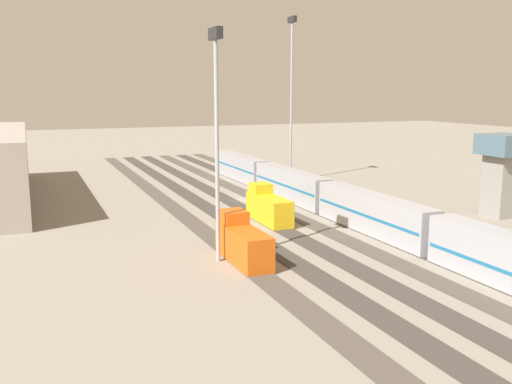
# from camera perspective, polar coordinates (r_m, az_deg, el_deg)

# --- Properties ---
(ground_plane) EXTENTS (400.00, 400.00, 0.00)m
(ground_plane) POSITION_cam_1_polar(r_m,az_deg,el_deg) (93.81, -1.26, -0.88)
(ground_plane) COLOR gray
(track_bed_0) EXTENTS (140.00, 2.80, 0.12)m
(track_bed_0) POSITION_cam_1_polar(r_m,az_deg,el_deg) (98.92, 5.51, -0.31)
(track_bed_0) COLOR #4C443D
(track_bed_0) RESTS_ON ground_plane
(track_bed_1) EXTENTS (140.00, 2.80, 0.12)m
(track_bed_1) POSITION_cam_1_polar(r_m,az_deg,el_deg) (96.71, 2.89, -0.51)
(track_bed_1) COLOR #3D3833
(track_bed_1) RESTS_ON ground_plane
(track_bed_2) EXTENTS (140.00, 2.80, 0.12)m
(track_bed_2) POSITION_cam_1_polar(r_m,az_deg,el_deg) (94.71, 0.15, -0.73)
(track_bed_2) COLOR #4C443D
(track_bed_2) RESTS_ON ground_plane
(track_bed_3) EXTENTS (140.00, 2.80, 0.12)m
(track_bed_3) POSITION_cam_1_polar(r_m,az_deg,el_deg) (92.95, -2.70, -0.95)
(track_bed_3) COLOR #3D3833
(track_bed_3) RESTS_ON ground_plane
(track_bed_4) EXTENTS (140.00, 2.80, 0.12)m
(track_bed_4) POSITION_cam_1_polar(r_m,az_deg,el_deg) (91.42, -5.65, -1.18)
(track_bed_4) COLOR #3D3833
(track_bed_4) RESTS_ON ground_plane
(track_bed_5) EXTENTS (140.00, 2.80, 0.12)m
(track_bed_5) POSITION_cam_1_polar(r_m,az_deg,el_deg) (90.14, -8.69, -1.41)
(track_bed_5) COLOR #4C443D
(track_bed_5) RESTS_ON ground_plane
(train_on_track_5) EXTENTS (10.00, 3.00, 5.00)m
(train_on_track_5) POSITION_cam_1_polar(r_m,az_deg,el_deg) (59.95, -1.40, -5.18)
(train_on_track_5) COLOR #D85914
(train_on_track_5) RESTS_ON ground_plane
(train_on_track_3) EXTENTS (10.00, 3.00, 5.00)m
(train_on_track_3) POSITION_cam_1_polar(r_m,az_deg,el_deg) (77.98, 1.26, -1.55)
(train_on_track_3) COLOR gold
(train_on_track_3) RESTS_ON ground_plane
(train_on_track_1) EXTENTS (95.60, 3.06, 5.00)m
(train_on_track_1) POSITION_cam_1_polar(r_m,az_deg,el_deg) (83.44, 7.21, -0.53)
(train_on_track_1) COLOR #A8AAB2
(train_on_track_1) RESTS_ON ground_plane
(light_mast_0) EXTENTS (2.80, 0.70, 32.58)m
(light_mast_0) POSITION_cam_1_polar(r_m,az_deg,el_deg) (113.14, 3.66, 11.31)
(light_mast_0) COLOR #9EA0A5
(light_mast_0) RESTS_ON ground_plane
(light_mast_1) EXTENTS (2.80, 0.70, 24.48)m
(light_mast_1) POSITION_cam_1_polar(r_m,az_deg,el_deg) (58.17, -4.07, 7.99)
(light_mast_1) COLOR #9EA0A5
(light_mast_1) RESTS_ON ground_plane
(control_tower) EXTENTS (6.00, 6.00, 12.09)m
(control_tower) POSITION_cam_1_polar(r_m,az_deg,el_deg) (88.33, 23.96, 2.22)
(control_tower) COLOR gray
(control_tower) RESTS_ON ground_plane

